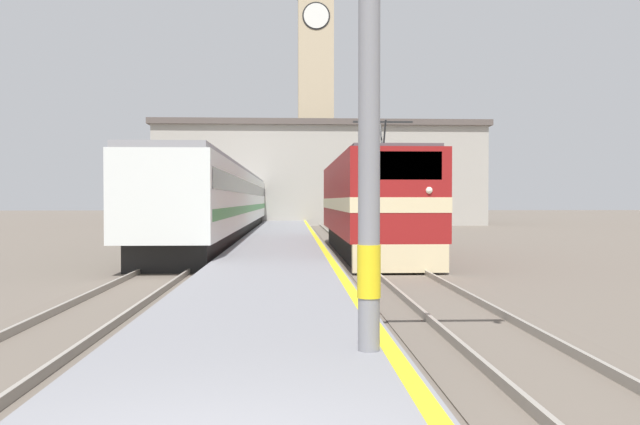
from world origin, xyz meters
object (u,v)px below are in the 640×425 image
(passenger_train, at_px, (232,202))
(catenary_mast, at_px, (378,19))
(clock_tower, at_px, (316,86))
(locomotive_train, at_px, (370,205))

(passenger_train, xyz_separation_m, catenary_mast, (4.65, -32.21, 2.13))
(passenger_train, distance_m, clock_tower, 31.27)
(catenary_mast, xyz_separation_m, clock_tower, (1.65, 60.20, 10.29))
(passenger_train, height_order, clock_tower, clock_tower)
(clock_tower, bearing_deg, catenary_mast, -91.57)
(passenger_train, xyz_separation_m, clock_tower, (6.30, 27.99, 12.42))
(locomotive_train, xyz_separation_m, catenary_mast, (-2.13, -17.52, 2.21))
(locomotive_train, relative_size, clock_tower, 0.52)
(passenger_train, distance_m, catenary_mast, 32.61)
(locomotive_train, bearing_deg, catenary_mast, -96.93)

